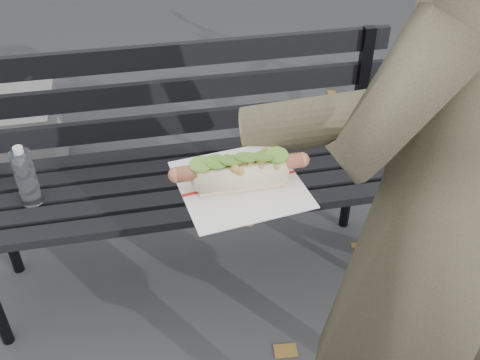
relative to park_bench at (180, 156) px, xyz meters
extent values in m
cylinder|color=black|center=(-0.66, 0.10, -0.30)|extent=(0.04, 0.04, 0.45)
cylinder|color=black|center=(0.68, -0.24, -0.30)|extent=(0.04, 0.04, 0.45)
cylinder|color=black|center=(0.68, 0.10, -0.30)|extent=(0.04, 0.04, 0.45)
cube|color=black|center=(0.01, -0.25, -0.06)|extent=(1.50, 0.07, 0.03)
cube|color=black|center=(0.01, -0.16, -0.06)|extent=(1.50, 0.07, 0.03)
cube|color=black|center=(0.01, -0.07, -0.06)|extent=(1.50, 0.07, 0.03)
cube|color=black|center=(0.01, 0.02, -0.06)|extent=(1.50, 0.07, 0.03)
cube|color=black|center=(0.01, 0.11, -0.06)|extent=(1.50, 0.07, 0.03)
cube|color=black|center=(0.68, 0.12, 0.15)|extent=(0.04, 0.03, 0.42)
cube|color=black|center=(0.01, 0.14, 0.05)|extent=(1.50, 0.02, 0.08)
cube|color=black|center=(0.01, 0.14, 0.18)|extent=(1.50, 0.02, 0.08)
cube|color=black|center=(0.01, 0.14, 0.31)|extent=(1.50, 0.02, 0.08)
cylinder|color=white|center=(-0.48, -0.10, 0.05)|extent=(0.06, 0.06, 0.19)
cylinder|color=white|center=(-0.48, -0.10, 0.16)|extent=(0.03, 0.03, 0.02)
imported|color=#443C2D|center=(0.46, -0.80, 0.34)|extent=(0.75, 0.63, 1.73)
cylinder|color=#443C2D|center=(0.30, -0.80, 0.61)|extent=(0.51, 0.23, 0.19)
cylinder|color=#D8A384|center=(0.07, -0.87, 0.54)|extent=(0.09, 0.08, 0.07)
ellipsoid|color=#D8A384|center=(0.03, -0.88, 0.54)|extent=(0.10, 0.11, 0.03)
cylinder|color=#D8A384|center=(-0.02, -0.91, 0.54)|extent=(0.06, 0.02, 0.02)
cylinder|color=#D8A384|center=(-0.02, -0.89, 0.54)|extent=(0.06, 0.02, 0.02)
cylinder|color=#D8A384|center=(-0.02, -0.87, 0.54)|extent=(0.06, 0.02, 0.02)
cylinder|color=#D8A384|center=(-0.02, -0.85, 0.54)|extent=(0.06, 0.02, 0.02)
cylinder|color=#D8A384|center=(0.04, -0.94, 0.54)|extent=(0.04, 0.05, 0.02)
cube|color=white|center=(0.03, -0.88, 0.55)|extent=(0.21, 0.21, 0.00)
cube|color=#B21E1E|center=(0.03, -0.88, 0.55)|extent=(0.19, 0.03, 0.00)
cylinder|color=#BB6848|center=(0.03, -0.88, 0.59)|extent=(0.20, 0.03, 0.02)
sphere|color=#BB6848|center=(-0.07, -0.88, 0.59)|extent=(0.03, 0.03, 0.02)
sphere|color=#BB6848|center=(0.13, -0.88, 0.59)|extent=(0.03, 0.03, 0.02)
sphere|color=#9E6B2D|center=(0.03, -0.91, 0.59)|extent=(0.01, 0.01, 0.01)
sphere|color=#9E6B2D|center=(0.06, -0.90, 0.59)|extent=(0.01, 0.01, 0.01)
sphere|color=#9E6B2D|center=(0.04, -0.89, 0.60)|extent=(0.01, 0.01, 0.01)
sphere|color=#9E6B2D|center=(0.08, -0.89, 0.59)|extent=(0.01, 0.01, 0.01)
sphere|color=#9E6B2D|center=(0.06, -0.89, 0.59)|extent=(0.01, 0.01, 0.01)
sphere|color=#9E6B2D|center=(-0.02, -0.89, 0.59)|extent=(0.01, 0.01, 0.01)
sphere|color=#9E6B2D|center=(0.01, -0.87, 0.59)|extent=(0.01, 0.01, 0.01)
sphere|color=#9E6B2D|center=(0.00, -0.88, 0.59)|extent=(0.01, 0.01, 0.01)
sphere|color=#9E6B2D|center=(0.07, -0.89, 0.59)|extent=(0.01, 0.01, 0.01)
sphere|color=#9E6B2D|center=(0.01, -0.90, 0.59)|extent=(0.01, 0.01, 0.01)
sphere|color=#9E6B2D|center=(0.01, -0.88, 0.59)|extent=(0.01, 0.01, 0.01)
sphere|color=#9E6B2D|center=(0.05, -0.88, 0.60)|extent=(0.01, 0.01, 0.01)
sphere|color=#9E6B2D|center=(0.09, -0.86, 0.59)|extent=(0.01, 0.01, 0.01)
sphere|color=#9E6B2D|center=(0.06, -0.89, 0.60)|extent=(0.01, 0.01, 0.01)
sphere|color=#9E6B2D|center=(0.08, -0.91, 0.59)|extent=(0.01, 0.01, 0.01)
sphere|color=#9E6B2D|center=(0.01, -0.86, 0.59)|extent=(0.01, 0.01, 0.01)
sphere|color=#9E6B2D|center=(0.07, -0.89, 0.60)|extent=(0.01, 0.01, 0.01)
sphere|color=#9E6B2D|center=(0.08, -0.86, 0.59)|extent=(0.01, 0.01, 0.01)
sphere|color=#9E6B2D|center=(-0.02, -0.88, 0.59)|extent=(0.01, 0.01, 0.01)
sphere|color=#9E6B2D|center=(0.05, -0.90, 0.59)|extent=(0.01, 0.01, 0.01)
sphere|color=#9E6B2D|center=(0.06, -0.90, 0.59)|extent=(0.01, 0.01, 0.01)
sphere|color=#9E6B2D|center=(0.05, -0.88, 0.59)|extent=(0.01, 0.01, 0.01)
sphere|color=#9E6B2D|center=(0.02, -0.90, 0.60)|extent=(0.01, 0.01, 0.01)
sphere|color=#9E6B2D|center=(0.06, -0.90, 0.59)|extent=(0.01, 0.01, 0.01)
cylinder|color=#589027|center=(-0.03, -0.88, 0.60)|extent=(0.04, 0.04, 0.01)
cylinder|color=#589027|center=(-0.01, -0.88, 0.60)|extent=(0.04, 0.04, 0.00)
cylinder|color=#589027|center=(0.02, -0.88, 0.60)|extent=(0.04, 0.04, 0.01)
cylinder|color=#589027|center=(0.04, -0.88, 0.60)|extent=(0.04, 0.04, 0.01)
cylinder|color=#589027|center=(0.07, -0.88, 0.60)|extent=(0.04, 0.04, 0.01)
cylinder|color=#589027|center=(0.09, -0.89, 0.60)|extent=(0.04, 0.04, 0.01)
cube|color=brown|center=(1.13, 0.24, -0.52)|extent=(0.07, 0.08, 0.00)
cube|color=brown|center=(1.01, 1.21, -0.52)|extent=(0.06, 0.08, 0.00)
cube|color=brown|center=(0.35, 1.44, -0.52)|extent=(0.09, 0.10, 0.00)
cube|color=brown|center=(0.69, -0.04, -0.52)|extent=(0.05, 0.04, 0.00)
cube|color=brown|center=(0.13, 0.24, -0.52)|extent=(0.07, 0.07, 0.00)
cube|color=brown|center=(0.27, -0.47, -0.52)|extent=(0.08, 0.06, 0.00)
camera|label=1|loc=(-0.11, -1.57, 1.10)|focal=42.00mm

